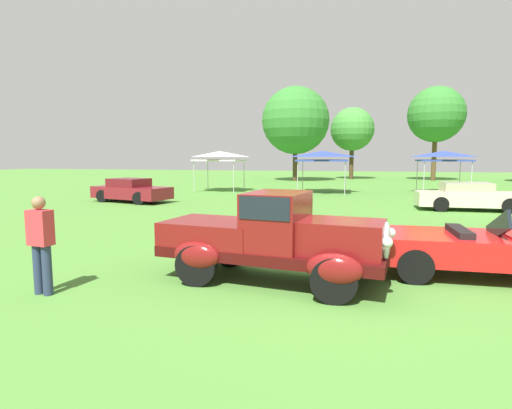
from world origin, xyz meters
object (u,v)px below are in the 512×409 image
Objects in this scene: canopy_tent_center_field at (323,155)px; canopy_tent_right_field at (444,155)px; feature_pickup_truck at (273,237)px; show_car_burgundy at (131,190)px; neighbor_convertible at (489,248)px; show_car_cream at (469,197)px; spectator_near_truck at (41,242)px; canopy_tent_left_field at (220,155)px.

canopy_tent_right_field is at bearing 11.06° from canopy_tent_center_field.
feature_pickup_truck is 15.25m from show_car_burgundy.
neighbor_convertible is 1.01× the size of show_car_cream.
spectator_near_truck is 25.04m from canopy_tent_right_field.
canopy_tent_left_field reaches higher than spectator_near_truck.
neighbor_convertible is at bearing -102.82° from show_car_cream.
neighbor_convertible is at bearing -57.95° from canopy_tent_left_field.
canopy_tent_right_field reaches higher than spectator_near_truck.
feature_pickup_truck is 1.37× the size of canopy_tent_center_field.
spectator_near_truck is (-10.22, -13.65, 0.31)m from show_car_cream.
spectator_near_truck is 21.10m from canopy_tent_left_field.
feature_pickup_truck is 1.47× the size of canopy_tent_right_field.
show_car_burgundy is 12.22m from canopy_tent_center_field.
show_car_burgundy is (-13.72, 10.56, 0.02)m from neighbor_convertible.
canopy_tent_right_field is at bearing 64.08° from spectator_near_truck.
canopy_tent_right_field reaches higher than neighbor_convertible.
show_car_burgundy is at bearing 142.41° from neighbor_convertible.
feature_pickup_truck is 2.61× the size of spectator_near_truck.
canopy_tent_left_field is 6.88m from canopy_tent_center_field.
show_car_burgundy is 1.02× the size of show_car_cream.
feature_pickup_truck is 1.00× the size of show_car_cream.
neighbor_convertible is 18.81m from canopy_tent_center_field.
spectator_near_truck is (-7.75, -2.80, 0.33)m from neighbor_convertible.
neighbor_convertible is 8.25m from spectator_near_truck.
canopy_tent_center_field is (-0.32, 19.43, 1.56)m from feature_pickup_truck.
show_car_burgundy is at bearing -151.65° from canopy_tent_right_field.
feature_pickup_truck is 20.54m from canopy_tent_left_field.
canopy_tent_right_field is (0.71, 8.83, 1.82)m from show_car_cream.
feature_pickup_truck is at bearing -109.06° from canopy_tent_right_field.
show_car_cream is at bearing 61.64° from feature_pickup_truck.
canopy_tent_center_field is (-6.83, 7.36, 1.82)m from show_car_cream.
feature_pickup_truck is at bearing -69.45° from canopy_tent_left_field.
spectator_near_truck is 0.56× the size of canopy_tent_left_field.
spectator_near_truck is at bearing -126.83° from show_car_cream.
canopy_tent_left_field reaches higher than neighbor_convertible.
show_car_cream is at bearing 0.99° from show_car_burgundy.
canopy_tent_right_field reaches higher than show_car_burgundy.
canopy_tent_center_field is (6.87, 0.25, 0.00)m from canopy_tent_left_field.
canopy_tent_center_field is (9.35, 7.64, 1.82)m from show_car_burgundy.
neighbor_convertible is 2.63× the size of spectator_near_truck.
canopy_tent_left_field reaches higher than show_car_burgundy.
canopy_tent_right_field is (14.41, 1.73, 0.00)m from canopy_tent_left_field.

